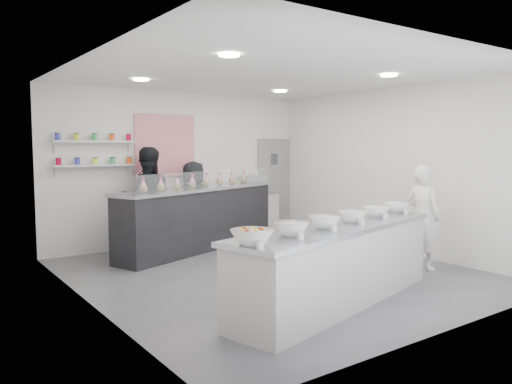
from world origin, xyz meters
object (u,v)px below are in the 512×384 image
(woman_prep, at_px, (423,217))
(back_bar, at_px, (200,218))
(staff_left, at_px, (147,200))
(espresso_ledge, at_px, (251,215))
(staff_right, at_px, (194,203))
(espresso_machine, at_px, (252,185))
(prep_counter, at_px, (338,264))

(woman_prep, bearing_deg, back_bar, 32.98)
(staff_left, bearing_deg, espresso_ledge, -154.23)
(staff_right, bearing_deg, staff_left, 6.19)
(espresso_machine, bearing_deg, woman_prep, -82.36)
(prep_counter, distance_m, staff_right, 4.27)
(espresso_machine, distance_m, woman_prep, 3.99)
(prep_counter, bearing_deg, woman_prep, -2.48)
(back_bar, distance_m, espresso_machine, 1.79)
(back_bar, bearing_deg, espresso_ledge, 0.05)
(espresso_machine, bearing_deg, staff_right, -173.23)
(back_bar, relative_size, espresso_ledge, 3.04)
(back_bar, bearing_deg, woman_prep, -77.83)
(espresso_ledge, bearing_deg, woman_prep, -82.13)
(woman_prep, xyz_separation_m, staff_right, (-2.05, 3.77, 0.00))
(back_bar, distance_m, staff_right, 0.48)
(staff_left, bearing_deg, woman_prep, 150.15)
(woman_prep, bearing_deg, espresso_machine, 8.20)
(prep_counter, distance_m, espresso_ledge, 4.78)
(espresso_ledge, xyz_separation_m, staff_left, (-2.46, -0.18, 0.50))
(back_bar, xyz_separation_m, staff_right, (0.09, 0.41, 0.24))
(prep_counter, height_order, back_bar, back_bar)
(back_bar, bearing_deg, espresso_machine, -0.14)
(woman_prep, distance_m, staff_right, 4.29)
(back_bar, height_order, espresso_ledge, back_bar)
(back_bar, bearing_deg, staff_left, 134.67)
(espresso_ledge, bearing_deg, staff_left, -175.81)
(staff_left, bearing_deg, back_bar, 176.50)
(espresso_machine, xyz_separation_m, staff_right, (-1.52, -0.18, -0.29))
(prep_counter, bearing_deg, staff_right, 71.88)
(espresso_machine, bearing_deg, back_bar, -159.89)
(espresso_ledge, height_order, staff_left, staff_left)
(prep_counter, height_order, espresso_machine, espresso_machine)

